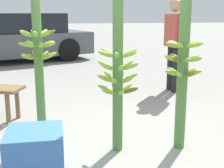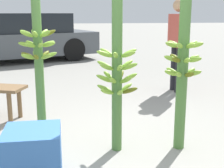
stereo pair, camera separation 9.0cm
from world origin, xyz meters
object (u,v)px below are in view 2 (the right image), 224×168
vendor_person (178,38)px  parked_car (22,38)px  banana_stalk_center (117,74)px  produce_crate (33,156)px  banana_stalk_right (183,67)px  banana_stalk_left (39,63)px

vendor_person → parked_car: bearing=32.7°
banana_stalk_center → produce_crate: 1.14m
banana_stalk_center → produce_crate: bearing=-146.9°
vendor_person → banana_stalk_right: bearing=156.4°
parked_car → produce_crate: 7.33m
banana_stalk_left → vendor_person: vendor_person is taller
banana_stalk_left → parked_car: 6.49m
vendor_person → parked_car: vendor_person is taller
banana_stalk_right → vendor_person: (0.84, 2.42, 0.10)m
produce_crate → parked_car: bearing=97.7°
banana_stalk_right → parked_car: (-2.48, 6.77, -0.20)m
banana_stalk_right → vendor_person: banana_stalk_right is taller
banana_stalk_left → produce_crate: size_ratio=3.47×
produce_crate → banana_stalk_left: bearing=88.8°
banana_stalk_center → parked_car: (-1.80, 6.71, -0.14)m
vendor_person → produce_crate: (-2.33, -2.90, -0.75)m
banana_stalk_left → produce_crate: banana_stalk_left is taller
banana_stalk_left → banana_stalk_right: bearing=-13.9°
banana_stalk_right → banana_stalk_left: bearing=166.1°
parked_car → vendor_person: bearing=-163.6°
vendor_person → produce_crate: bearing=136.6°
banana_stalk_center → vendor_person: 2.81m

